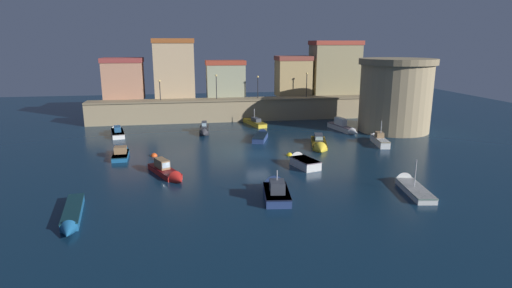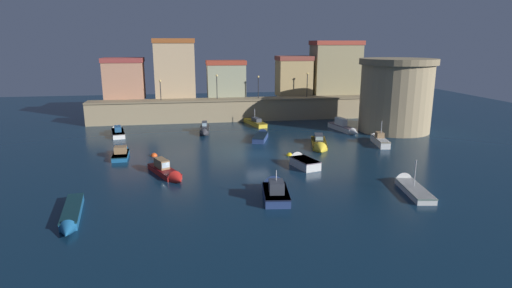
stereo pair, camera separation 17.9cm
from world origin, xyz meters
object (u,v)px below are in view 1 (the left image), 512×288
(moored_boat_11, at_px, (121,153))
(quay_lamp_1, at_px, (216,83))
(quay_lamp_2, at_px, (258,83))
(moored_boat_8, at_px, (378,139))
(moored_boat_10, at_px, (72,216))
(mooring_buoy_1, at_px, (154,156))
(mooring_buoy_2, at_px, (163,163))
(moored_boat_4, at_px, (117,131))
(moored_boat_5, at_px, (204,130))
(fortress_tower, at_px, (395,95))
(mooring_buoy_0, at_px, (289,156))
(moored_boat_12, at_px, (319,145))
(moored_boat_3, at_px, (276,190))
(moored_boat_2, at_px, (409,185))
(moored_boat_1, at_px, (343,127))
(moored_boat_0, at_px, (261,136))
(moored_boat_7, at_px, (302,161))
(moored_boat_6, at_px, (252,121))
(quay_lamp_3, at_px, (307,81))
(moored_boat_9, at_px, (168,172))
(quay_lamp_0, at_px, (160,86))

(moored_boat_11, bearing_deg, quay_lamp_1, -35.22)
(quay_lamp_2, bearing_deg, moored_boat_8, -57.06)
(quay_lamp_1, height_order, quay_lamp_2, quay_lamp_1)
(moored_boat_10, height_order, mooring_buoy_1, moored_boat_10)
(moored_boat_11, xyz_separation_m, mooring_buoy_2, (4.56, -3.62, -0.36))
(moored_boat_4, bearing_deg, moored_boat_5, -107.32)
(fortress_tower, bearing_deg, moored_boat_5, 174.32)
(fortress_tower, height_order, mooring_buoy_0, fortress_tower)
(moored_boat_10, relative_size, moored_boat_12, 1.00)
(moored_boat_3, bearing_deg, moored_boat_2, -84.27)
(moored_boat_8, bearing_deg, quay_lamp_1, 55.16)
(moored_boat_1, relative_size, moored_boat_12, 0.98)
(fortress_tower, height_order, moored_boat_0, fortress_tower)
(moored_boat_7, height_order, moored_boat_12, moored_boat_7)
(moored_boat_6, xyz_separation_m, moored_boat_11, (-16.86, -15.74, -0.03))
(moored_boat_0, relative_size, moored_boat_8, 0.93)
(moored_boat_1, height_order, moored_boat_11, moored_boat_1)
(moored_boat_11, distance_m, moored_boat_12, 22.37)
(moored_boat_8, bearing_deg, moored_boat_11, 101.72)
(moored_boat_1, height_order, moored_boat_6, moored_boat_6)
(quay_lamp_2, relative_size, moored_boat_11, 0.71)
(moored_boat_1, height_order, mooring_buoy_0, moored_boat_1)
(moored_boat_2, xyz_separation_m, mooring_buoy_1, (-21.95, 13.97, -0.28))
(moored_boat_0, bearing_deg, mooring_buoy_2, 146.20)
(moored_boat_2, bearing_deg, mooring_buoy_0, 41.22)
(quay_lamp_3, bearing_deg, mooring_buoy_2, -133.63)
(moored_boat_9, xyz_separation_m, mooring_buoy_0, (12.73, 5.18, -0.38))
(quay_lamp_0, height_order, moored_boat_1, quay_lamp_0)
(mooring_buoy_1, bearing_deg, moored_boat_1, 19.95)
(moored_boat_2, height_order, moored_boat_12, moored_boat_2)
(quay_lamp_2, bearing_deg, quay_lamp_1, 180.00)
(quay_lamp_3, height_order, moored_boat_8, quay_lamp_3)
(moored_boat_10, height_order, mooring_buoy_2, moored_boat_10)
(moored_boat_1, height_order, moored_boat_8, moored_boat_8)
(moored_boat_8, distance_m, mooring_buoy_0, 12.64)
(moored_boat_5, distance_m, moored_boat_10, 28.95)
(mooring_buoy_1, bearing_deg, moored_boat_10, -105.27)
(quay_lamp_3, height_order, moored_boat_3, quay_lamp_3)
(moored_boat_6, xyz_separation_m, moored_boat_8, (13.20, -14.86, 0.12))
(quay_lamp_3, height_order, mooring_buoy_2, quay_lamp_3)
(moored_boat_4, bearing_deg, quay_lamp_2, -80.74)
(quay_lamp_3, xyz_separation_m, mooring_buoy_2, (-21.61, -22.68, -6.00))
(moored_boat_4, distance_m, moored_boat_5, 11.55)
(quay_lamp_0, relative_size, moored_boat_0, 0.54)
(fortress_tower, xyz_separation_m, moored_boat_10, (-36.32, -24.46, -4.67))
(moored_boat_0, xyz_separation_m, mooring_buoy_0, (1.58, -8.51, -0.37))
(quay_lamp_2, height_order, mooring_buoy_1, quay_lamp_2)
(quay_lamp_1, xyz_separation_m, moored_boat_0, (4.60, -13.41, -5.54))
(moored_boat_1, height_order, moored_boat_4, moored_boat_1)
(quay_lamp_2, height_order, mooring_buoy_0, quay_lamp_2)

